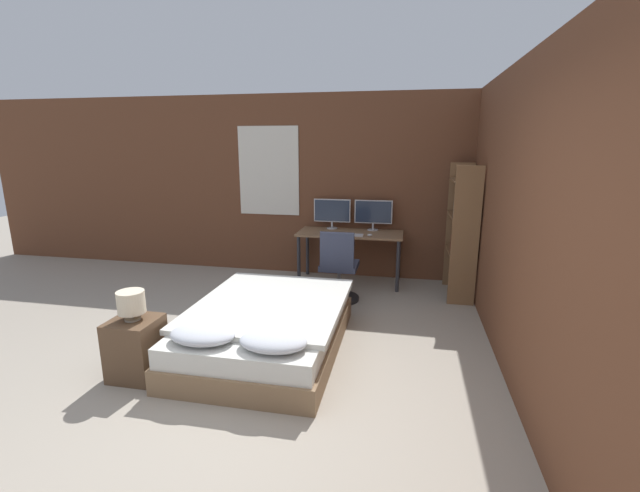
% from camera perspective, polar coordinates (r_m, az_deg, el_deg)
% --- Properties ---
extents(ground_plane, '(20.00, 20.00, 0.00)m').
position_cam_1_polar(ground_plane, '(3.35, -9.74, -23.04)').
color(ground_plane, '#9E9384').
extents(wall_back, '(12.00, 0.08, 2.70)m').
position_cam_1_polar(wall_back, '(6.46, 2.15, 7.88)').
color(wall_back, brown).
rests_on(wall_back, ground_plane).
extents(wall_side_right, '(0.06, 12.00, 2.70)m').
position_cam_1_polar(wall_side_right, '(4.15, 24.40, 3.47)').
color(wall_side_right, brown).
rests_on(wall_side_right, ground_plane).
extents(bed, '(1.43, 2.02, 0.53)m').
position_cam_1_polar(bed, '(4.30, -7.03, -10.70)').
color(bed, '#846647').
rests_on(bed, ground_plane).
extents(nightstand, '(0.39, 0.39, 0.53)m').
position_cam_1_polar(nightstand, '(4.12, -23.32, -12.39)').
color(nightstand, brown).
rests_on(nightstand, ground_plane).
extents(bedside_lamp, '(0.23, 0.23, 0.25)m').
position_cam_1_polar(bedside_lamp, '(3.96, -23.88, -6.90)').
color(bedside_lamp, gray).
rests_on(bedside_lamp, nightstand).
extents(desk, '(1.49, 0.64, 0.75)m').
position_cam_1_polar(desk, '(6.14, 4.04, 1.01)').
color(desk, '#846042').
rests_on(desk, ground_plane).
extents(monitor_left, '(0.54, 0.16, 0.44)m').
position_cam_1_polar(monitor_left, '(6.34, 1.63, 4.59)').
color(monitor_left, '#B7B7BC').
rests_on(monitor_left, desk).
extents(monitor_right, '(0.54, 0.16, 0.44)m').
position_cam_1_polar(monitor_right, '(6.26, 7.12, 4.39)').
color(monitor_right, '#B7B7BC').
rests_on(monitor_right, desk).
extents(keyboard, '(0.42, 0.13, 0.02)m').
position_cam_1_polar(keyboard, '(5.91, 3.77, 1.50)').
color(keyboard, '#B7B7BC').
rests_on(keyboard, desk).
extents(computer_mouse, '(0.07, 0.05, 0.04)m').
position_cam_1_polar(computer_mouse, '(5.88, 6.66, 1.46)').
color(computer_mouse, '#B7B7BC').
rests_on(computer_mouse, desk).
extents(office_chair, '(0.52, 0.52, 0.94)m').
position_cam_1_polar(office_chair, '(5.47, 2.51, -3.49)').
color(office_chair, black).
rests_on(office_chair, ground_plane).
extents(bookshelf, '(0.33, 0.80, 1.74)m').
position_cam_1_polar(bookshelf, '(5.78, 18.52, 2.57)').
color(bookshelf, brown).
rests_on(bookshelf, ground_plane).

